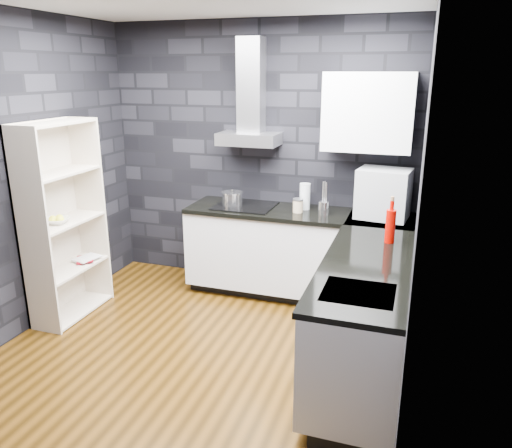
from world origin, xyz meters
The scene contains 27 objects.
ground centered at (0.00, 0.00, 0.00)m, with size 3.20×3.20×0.00m, color #482A0A.
wall_back centered at (0.00, 1.62, 1.35)m, with size 3.20×0.05×2.70m, color black.
wall_front centered at (0.00, -1.62, 1.35)m, with size 3.20×0.05×2.70m, color black.
wall_left centered at (-1.62, 0.00, 1.35)m, with size 0.05×3.20×2.70m, color black.
wall_right centered at (1.62, 0.00, 1.35)m, with size 0.05×3.20×2.70m, color black.
toekick_back centered at (0.50, 1.34, 0.05)m, with size 2.18×0.50×0.10m, color black.
toekick_right centered at (1.34, 0.10, 0.05)m, with size 0.50×1.78×0.10m, color black.
counter_back_cab centered at (0.50, 1.30, 0.48)m, with size 2.20×0.60×0.76m, color silver.
counter_right_cab centered at (1.30, 0.10, 0.48)m, with size 0.60×1.80×0.76m, color silver.
counter_back_top centered at (0.50, 1.29, 0.88)m, with size 2.20×0.62×0.04m, color black.
counter_right_top centered at (1.29, 0.10, 0.88)m, with size 0.62×1.80×0.04m, color black.
counter_corner_top centered at (1.30, 1.30, 0.88)m, with size 0.62×0.62×0.04m, color black.
hood_body centered at (-0.05, 1.43, 1.56)m, with size 0.60×0.34×0.12m, color #B6B5BA.
hood_chimney centered at (-0.05, 1.50, 2.07)m, with size 0.24×0.20×0.90m, color #B6B5BA.
upper_cabinet centered at (1.10, 1.43, 1.85)m, with size 0.80×0.35×0.70m, color white.
cooktop centered at (-0.05, 1.30, 0.91)m, with size 0.58×0.50×0.01m, color black.
sink_rim centered at (1.30, -0.40, 0.89)m, with size 0.44×0.40×0.01m, color #B6B5BA.
pot centered at (-0.18, 1.27, 0.97)m, with size 0.20×0.20×0.12m, color silver.
glass_vase centered at (0.54, 1.39, 1.03)m, with size 0.10×0.10×0.26m, color white.
storage_jar centered at (0.51, 1.26, 0.96)m, with size 0.10×0.10×0.12m, color #CAB18A.
utensil_crock centered at (0.76, 1.25, 0.96)m, with size 0.10×0.10×0.13m, color silver.
appliance_garage centered at (1.29, 1.33, 1.12)m, with size 0.46×0.36×0.46m, color #A5A9AD.
red_bottle centered at (1.41, 0.62, 1.03)m, with size 0.08×0.08×0.27m, color #A40600.
bookshelf centered at (-1.42, 0.27, 0.90)m, with size 0.34×0.80×1.80m, color beige.
fruit_bowl centered at (-1.42, 0.19, 0.94)m, with size 0.21×0.21×0.05m, color silver.
book_red centered at (-1.44, 0.40, 0.57)m, with size 0.15×0.02×0.21m, color maroon.
book_second centered at (-1.45, 0.49, 0.59)m, with size 0.18×0.02×0.24m, color #B2B2B2.
Camera 1 is at (1.59, -3.27, 2.20)m, focal length 35.00 mm.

